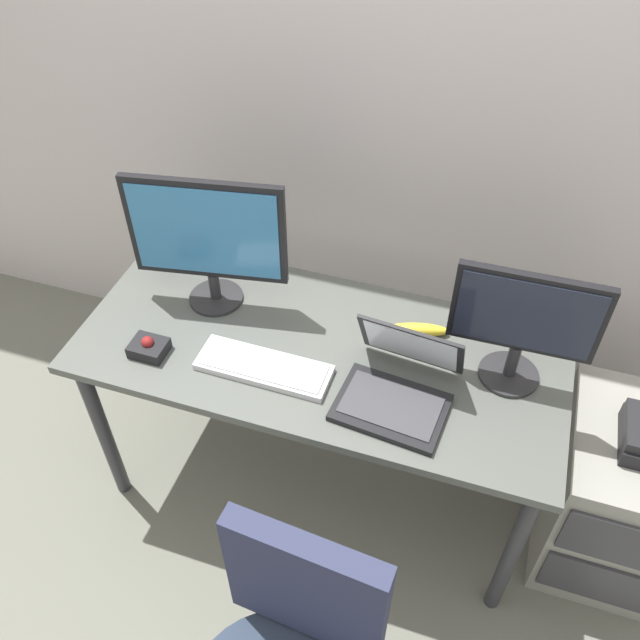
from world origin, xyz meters
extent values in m
plane|color=slate|center=(0.00, 0.00, 0.00)|extent=(8.00, 8.00, 0.00)
cube|color=beige|center=(0.00, 0.69, 1.40)|extent=(6.00, 0.10, 2.80)
cube|color=#4D514C|center=(0.00, 0.00, 0.73)|extent=(1.53, 0.68, 0.03)
cylinder|color=#2D2D33|center=(-0.70, -0.28, 0.36)|extent=(0.05, 0.05, 0.71)
cylinder|color=#2D2D33|center=(0.70, -0.28, 0.36)|extent=(0.05, 0.05, 0.71)
cylinder|color=#2D2D33|center=(-0.70, 0.28, 0.36)|extent=(0.05, 0.05, 0.71)
cylinder|color=#2D2D33|center=(0.70, 0.28, 0.36)|extent=(0.05, 0.05, 0.71)
cube|color=gray|center=(1.01, 0.07, 0.30)|extent=(0.42, 0.52, 0.60)
cube|color=#38383D|center=(1.01, -0.20, 0.43)|extent=(0.38, 0.01, 0.20)
cube|color=#38383D|center=(1.01, -0.20, 0.18)|extent=(0.38, 0.01, 0.20)
cube|color=black|center=(0.95, 0.05, 0.68)|extent=(0.05, 0.18, 0.04)
cube|color=#2B2F4B|center=(0.20, -0.72, 0.71)|extent=(0.40, 0.09, 0.42)
cylinder|color=#262628|center=(-0.40, 0.10, 0.75)|extent=(0.18, 0.18, 0.01)
cylinder|color=#262628|center=(-0.40, 0.10, 0.80)|extent=(0.04, 0.04, 0.10)
cube|color=black|center=(-0.40, 0.10, 1.03)|extent=(0.49, 0.11, 0.35)
cube|color=teal|center=(-0.40, 0.09, 1.03)|extent=(0.45, 0.08, 0.31)
cylinder|color=#262628|center=(0.57, 0.07, 0.75)|extent=(0.18, 0.18, 0.01)
cylinder|color=#262628|center=(0.57, 0.07, 0.81)|extent=(0.04, 0.04, 0.12)
cube|color=black|center=(0.57, 0.07, 1.00)|extent=(0.41, 0.03, 0.27)
cube|color=#1E2333|center=(0.57, 0.05, 1.00)|extent=(0.38, 0.02, 0.24)
cube|color=silver|center=(-0.13, -0.14, 0.75)|extent=(0.41, 0.14, 0.02)
cube|color=white|center=(-0.13, -0.14, 0.77)|extent=(0.38, 0.12, 0.01)
cube|color=black|center=(0.27, -0.17, 0.75)|extent=(0.33, 0.25, 0.02)
cube|color=#38383D|center=(0.27, -0.17, 0.76)|extent=(0.29, 0.19, 0.00)
cube|color=black|center=(0.28, -0.01, 0.86)|extent=(0.32, 0.13, 0.20)
cube|color=silver|center=(0.28, -0.02, 0.86)|extent=(0.28, 0.11, 0.18)
cube|color=black|center=(-0.49, -0.19, 0.76)|extent=(0.11, 0.09, 0.04)
sphere|color=maroon|center=(-0.49, -0.19, 0.79)|extent=(0.04, 0.04, 0.04)
cylinder|color=black|center=(-0.65, 0.25, 0.79)|extent=(0.09, 0.09, 0.10)
torus|color=black|center=(-0.60, 0.25, 0.79)|extent=(0.01, 0.06, 0.06)
ellipsoid|color=yellow|center=(0.28, 0.15, 0.76)|extent=(0.20, 0.09, 0.04)
camera|label=1|loc=(0.45, -1.36, 2.27)|focal=37.59mm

